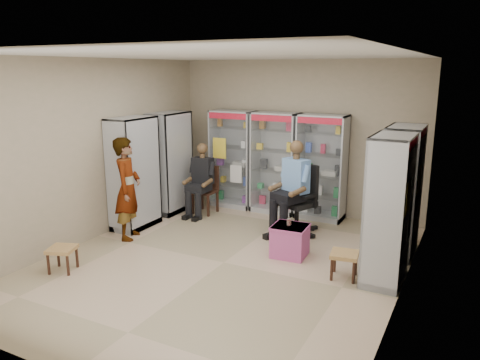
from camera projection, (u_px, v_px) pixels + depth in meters
The scene contains 18 objects.
floor at pixel (224, 262), 6.99m from camera, with size 6.00×6.00×0.00m, color tan.
room_shell at pixel (223, 131), 6.53m from camera, with size 5.02×6.02×3.01m.
cabinet_back_left at pixel (233, 159), 9.70m from camera, with size 0.90×0.50×2.00m, color #A8ABAF.
cabinet_back_mid at pixel (275, 163), 9.27m from camera, with size 0.90×0.50×2.00m, color #ADAFB5.
cabinet_back_right at pixel (321, 168), 8.85m from camera, with size 0.90×0.50×2.00m, color #B6B9BE.
cabinet_right_far at pixel (402, 191), 7.14m from camera, with size 0.50×0.90×2.00m, color #B8BCC0.
cabinet_right_near at pixel (388, 210), 6.19m from camera, with size 0.50×0.90×2.00m, color #A5A8AC.
cabinet_left_far at pixel (170, 163), 9.31m from camera, with size 0.50×0.90×2.00m, color #AEB2B6.
cabinet_left_near at pixel (134, 173), 8.36m from camera, with size 0.50×0.90×2.00m, color #B0B3B8.
wooden_chair at pixel (205, 190), 9.30m from camera, with size 0.42×0.42×0.94m, color black.
seated_customer at pixel (203, 181), 9.21m from camera, with size 0.44×0.60×1.34m, color black, non-canonical shape.
office_chair at pixel (297, 200), 8.11m from camera, with size 0.66×0.66×1.22m, color black.
seated_shopkeeper at pixel (296, 191), 8.03m from camera, with size 0.51×0.71×1.55m, color #6FB2DB, non-canonical shape.
pink_trunk at pixel (290, 241), 7.19m from camera, with size 0.51×0.49×0.49m, color #B5488D.
tea_glass at pixel (289, 222), 7.16m from camera, with size 0.07×0.07×0.10m, color #562807.
woven_stool_a at pixel (344, 265), 6.45m from camera, with size 0.37×0.37×0.37m, color #A77E46.
woven_stool_b at pixel (63, 259), 6.67m from camera, with size 0.36×0.36×0.36m, color olive.
standing_man at pixel (128, 189), 7.83m from camera, with size 0.63×0.41×1.73m, color gray.
Camera 1 is at (3.21, -5.67, 2.82)m, focal length 35.00 mm.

